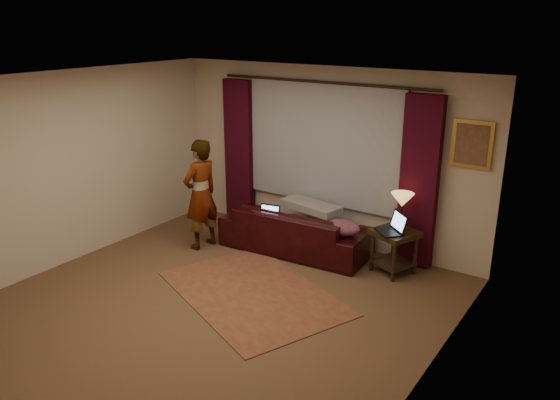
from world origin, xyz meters
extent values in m
cube|color=brown|center=(0.00, 0.00, -0.01)|extent=(5.00, 5.00, 0.01)
cube|color=silver|center=(0.00, 0.00, 2.60)|extent=(5.00, 5.00, 0.02)
cube|color=beige|center=(0.00, 2.50, 1.30)|extent=(5.00, 0.02, 2.60)
cube|color=beige|center=(-2.50, 0.00, 1.30)|extent=(0.02, 5.00, 2.60)
cube|color=beige|center=(2.50, 0.00, 1.30)|extent=(0.02, 5.00, 2.60)
cube|color=#98989F|center=(0.00, 2.44, 1.50)|extent=(2.50, 0.05, 1.80)
cube|color=#360714|center=(-1.50, 2.39, 1.18)|extent=(0.50, 0.14, 2.30)
cube|color=#360714|center=(1.50, 2.39, 1.18)|extent=(0.50, 0.14, 2.30)
cylinder|color=black|center=(0.00, 2.39, 2.38)|extent=(0.04, 0.04, 3.40)
cube|color=gold|center=(2.10, 2.47, 1.75)|extent=(0.50, 0.04, 0.60)
imported|color=black|center=(-0.10, 1.88, 0.43)|extent=(2.22, 1.09, 0.87)
cube|color=gray|center=(0.03, 2.10, 0.88)|extent=(0.95, 0.51, 0.11)
ellipsoid|color=brown|center=(0.69, 1.84, 0.54)|extent=(0.50, 0.40, 0.20)
cube|color=brown|center=(0.18, 0.48, 0.01)|extent=(2.75, 2.33, 0.01)
cube|color=black|center=(1.37, 2.01, 0.30)|extent=(0.67, 0.67, 0.59)
imported|color=gray|center=(-1.31, 1.23, 0.81)|extent=(0.53, 0.53, 1.62)
camera|label=1|loc=(3.85, -4.30, 3.23)|focal=35.00mm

